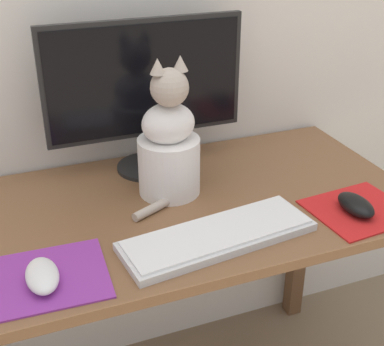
{
  "coord_description": "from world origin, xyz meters",
  "views": [
    {
      "loc": [
        -0.36,
        -1.05,
        1.39
      ],
      "look_at": [
        0.03,
        -0.06,
        0.84
      ],
      "focal_mm": 50.0,
      "sensor_mm": 36.0,
      "label": 1
    }
  ],
  "objects_px": {
    "keyboard": "(218,235)",
    "computer_mouse_right": "(356,205)",
    "cat": "(169,145)",
    "computer_mouse_left": "(42,276)",
    "monitor": "(146,89)"
  },
  "relations": [
    {
      "from": "keyboard",
      "to": "computer_mouse_left",
      "type": "distance_m",
      "value": 0.37
    },
    {
      "from": "monitor",
      "to": "computer_mouse_right",
      "type": "xyz_separation_m",
      "value": [
        0.38,
        -0.4,
        -0.2
      ]
    },
    {
      "from": "computer_mouse_right",
      "to": "monitor",
      "type": "bearing_deg",
      "value": 133.78
    },
    {
      "from": "monitor",
      "to": "computer_mouse_left",
      "type": "bearing_deg",
      "value": -129.89
    },
    {
      "from": "computer_mouse_left",
      "to": "computer_mouse_right",
      "type": "relative_size",
      "value": 1.01
    },
    {
      "from": "monitor",
      "to": "computer_mouse_right",
      "type": "relative_size",
      "value": 4.64
    },
    {
      "from": "computer_mouse_left",
      "to": "monitor",
      "type": "bearing_deg",
      "value": 50.11
    },
    {
      "from": "computer_mouse_left",
      "to": "cat",
      "type": "xyz_separation_m",
      "value": [
        0.34,
        0.26,
        0.11
      ]
    },
    {
      "from": "keyboard",
      "to": "cat",
      "type": "distance_m",
      "value": 0.27
    },
    {
      "from": "computer_mouse_left",
      "to": "computer_mouse_right",
      "type": "bearing_deg",
      "value": 0.17
    },
    {
      "from": "computer_mouse_left",
      "to": "computer_mouse_right",
      "type": "height_order",
      "value": "computer_mouse_right"
    },
    {
      "from": "keyboard",
      "to": "computer_mouse_right",
      "type": "bearing_deg",
      "value": -9.23
    },
    {
      "from": "monitor",
      "to": "cat",
      "type": "bearing_deg",
      "value": -86.02
    },
    {
      "from": "monitor",
      "to": "cat",
      "type": "relative_size",
      "value": 1.5
    },
    {
      "from": "computer_mouse_left",
      "to": "cat",
      "type": "relative_size",
      "value": 0.33
    }
  ]
}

